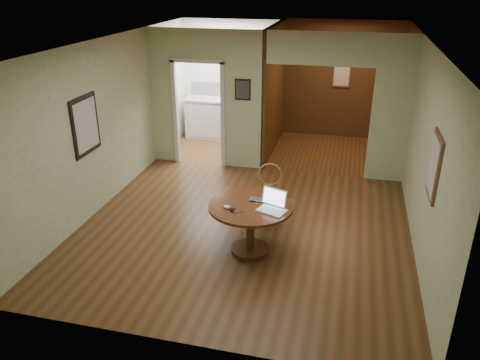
% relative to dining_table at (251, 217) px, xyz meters
% --- Properties ---
extents(floor, '(5.00, 5.00, 0.00)m').
position_rel_dining_table_xyz_m(floor, '(-0.23, 0.54, -0.54)').
color(floor, '#493015').
rests_on(floor, ground).
extents(room_shell, '(5.20, 7.50, 5.00)m').
position_rel_dining_table_xyz_m(room_shell, '(-0.70, 3.64, 0.75)').
color(room_shell, silver).
rests_on(room_shell, ground).
extents(dining_table, '(1.17, 1.17, 0.73)m').
position_rel_dining_table_xyz_m(dining_table, '(0.00, 0.00, 0.00)').
color(dining_table, '#5A2D16').
rests_on(dining_table, ground).
extents(chair, '(0.46, 0.46, 0.97)m').
position_rel_dining_table_xyz_m(chair, '(0.10, 0.90, -0.00)').
color(chair, olive).
rests_on(chair, ground).
extents(open_laptop, '(0.43, 0.43, 0.26)m').
position_rel_dining_table_xyz_m(open_laptop, '(0.31, -0.04, 0.26)').
color(open_laptop, white).
rests_on(open_laptop, dining_table).
extents(closed_laptop, '(0.33, 0.22, 0.03)m').
position_rel_dining_table_xyz_m(closed_laptop, '(0.12, 0.11, 0.20)').
color(closed_laptop, '#A5A5AA').
rests_on(closed_laptop, dining_table).
extents(mouse, '(0.12, 0.08, 0.05)m').
position_rel_dining_table_xyz_m(mouse, '(-0.29, -0.18, 0.21)').
color(mouse, white).
rests_on(mouse, dining_table).
extents(wine_glass, '(0.08, 0.08, 0.09)m').
position_rel_dining_table_xyz_m(wine_glass, '(-0.20, -0.24, 0.23)').
color(wine_glass, white).
rests_on(wine_glass, dining_table).
extents(pen, '(0.11, 0.09, 0.01)m').
position_rel_dining_table_xyz_m(pen, '(-0.10, -0.26, 0.19)').
color(pen, navy).
rests_on(pen, dining_table).
extents(kitchen_cabinet, '(2.06, 0.60, 0.94)m').
position_rel_dining_table_xyz_m(kitchen_cabinet, '(-1.58, 4.74, -0.07)').
color(kitchen_cabinet, silver).
rests_on(kitchen_cabinet, ground).
extents(grocery_bag, '(0.41, 0.38, 0.33)m').
position_rel_dining_table_xyz_m(grocery_bag, '(-1.34, 4.74, 0.57)').
color(grocery_bag, beige).
rests_on(grocery_bag, kitchen_cabinet).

